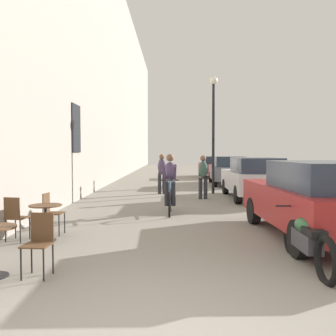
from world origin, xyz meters
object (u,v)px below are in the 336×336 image
(cafe_table_mid, at_px, (46,215))
(cafe_chair_mid_toward_wall, at_px, (15,216))
(pedestrian_mid, at_px, (162,172))
(parked_car_third, at_px, (228,170))
(cafe_chair_near_toward_street, at_px, (39,240))
(street_lamp, at_px, (213,120))
(pedestrian_far, at_px, (162,169))
(parked_car_nearest, at_px, (315,199))
(cafe_chair_mid_toward_street, at_px, (51,210))
(parked_car_second, at_px, (254,177))
(parked_car_fourth, at_px, (213,166))
(pedestrian_near, at_px, (203,174))
(parked_motorcycle, at_px, (307,241))
(cyclist_on_bicycle, at_px, (170,185))

(cafe_table_mid, relative_size, cafe_chair_mid_toward_wall, 0.81)
(pedestrian_mid, relative_size, parked_car_third, 0.39)
(cafe_chair_near_toward_street, relative_size, street_lamp, 0.18)
(pedestrian_far, xyz_separation_m, parked_car_third, (3.50, 2.07, -0.15))
(cafe_table_mid, bearing_deg, parked_car_nearest, 2.46)
(cafe_chair_near_toward_street, height_order, cafe_chair_mid_toward_street, same)
(parked_car_nearest, relative_size, parked_car_second, 1.03)
(cafe_chair_mid_toward_wall, distance_m, parked_car_second, 9.08)
(pedestrian_far, distance_m, parked_car_fourth, 8.56)
(cafe_chair_mid_toward_street, height_order, parked_car_third, parked_car_third)
(pedestrian_near, relative_size, parked_motorcycle, 0.76)
(pedestrian_near, distance_m, parked_motorcycle, 8.20)
(pedestrian_near, xyz_separation_m, parked_car_third, (1.83, 6.02, -0.13))
(cyclist_on_bicycle, bearing_deg, parked_motorcycle, -66.53)
(cafe_chair_near_toward_street, relative_size, parked_car_second, 0.20)
(pedestrian_far, relative_size, parked_car_third, 0.39)
(parked_car_third, distance_m, parked_car_fourth, 5.80)
(parked_car_third, xyz_separation_m, parked_car_fourth, (-0.14, 5.80, -0.04))
(parked_car_nearest, bearing_deg, cafe_chair_mid_toward_street, 176.65)
(cafe_chair_mid_toward_street, relative_size, cyclist_on_bicycle, 0.51)
(cafe_chair_mid_toward_street, height_order, pedestrian_near, pedestrian_near)
(pedestrian_near, xyz_separation_m, pedestrian_far, (-1.67, 3.95, 0.02))
(cafe_chair_near_toward_street, height_order, street_lamp, street_lamp)
(pedestrian_mid, xyz_separation_m, parked_motorcycle, (2.53, -9.77, -0.54))
(cafe_chair_mid_toward_street, height_order, pedestrian_far, pedestrian_far)
(cafe_table_mid, bearing_deg, cafe_chair_mid_toward_street, 97.76)
(cafe_chair_mid_toward_street, xyz_separation_m, parked_motorcycle, (4.69, -2.16, -0.11))
(pedestrian_near, xyz_separation_m, parked_car_fourth, (1.69, 11.82, -0.17))
(cafe_table_mid, relative_size, pedestrian_far, 0.43)
(cyclist_on_bicycle, xyz_separation_m, pedestrian_mid, (-0.37, 4.80, 0.13))
(cafe_chair_mid_toward_street, xyz_separation_m, parked_car_nearest, (5.51, -0.32, 0.31))
(parked_motorcycle, bearing_deg, pedestrian_mid, 104.52)
(cafe_chair_near_toward_street, xyz_separation_m, cafe_chair_mid_toward_wall, (-1.20, 1.97, 0.00))
(cafe_chair_mid_toward_street, relative_size, street_lamp, 0.18)
(cafe_chair_mid_toward_street, bearing_deg, cafe_table_mid, -82.24)
(parked_motorcycle, bearing_deg, parked_car_third, 86.39)
(cyclist_on_bicycle, bearing_deg, cafe_chair_mid_toward_wall, -131.46)
(cafe_chair_mid_toward_street, bearing_deg, pedestrian_near, 57.84)
(cafe_chair_mid_toward_wall, bearing_deg, parked_car_second, 47.30)
(cyclist_on_bicycle, relative_size, parked_car_fourth, 0.43)
(parked_car_nearest, height_order, parked_car_third, parked_car_nearest)
(cafe_table_mid, relative_size, cyclist_on_bicycle, 0.41)
(cyclist_on_bicycle, height_order, parked_car_fourth, cyclist_on_bicycle)
(cafe_chair_mid_toward_wall, distance_m, street_lamp, 9.99)
(cafe_table_mid, height_order, parked_car_fourth, parked_car_fourth)
(parked_car_nearest, bearing_deg, street_lamp, 98.42)
(cafe_chair_near_toward_street, distance_m, pedestrian_mid, 10.32)
(cafe_chair_mid_toward_wall, relative_size, parked_car_fourth, 0.22)
(cyclist_on_bicycle, height_order, parked_motorcycle, cyclist_on_bicycle)
(pedestrian_far, distance_m, parked_car_third, 4.07)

